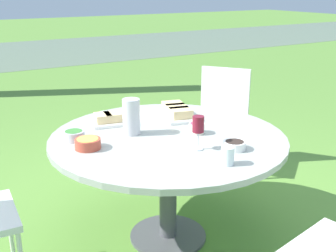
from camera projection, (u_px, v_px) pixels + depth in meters
The scene contains 12 objects.
ground_plane at pixel (168, 236), 2.78m from camera, with size 40.00×40.00×0.00m, color #5B8C38.
dining_table at pixel (168, 149), 2.58m from camera, with size 1.43×1.43×0.71m.
chair_far_back at pixel (221, 111), 3.71m from camera, with size 0.60×0.60×0.89m.
water_pitcher at pixel (131, 117), 2.54m from camera, with size 0.11×0.11×0.22m.
wine_glass at pixel (198, 126), 2.29m from camera, with size 0.06×0.06×0.19m.
platter_bread_main at pixel (177, 111), 2.91m from camera, with size 0.29×0.41×0.08m.
platter_charcuterie at pixel (110, 119), 2.76m from camera, with size 0.32×0.23×0.07m.
bowl_fries at pixel (88, 143), 2.34m from camera, with size 0.14×0.14×0.06m.
bowl_salad at pixel (74, 135), 2.46m from camera, with size 0.12×0.12×0.06m.
bowl_olives at pixel (234, 145), 2.33m from camera, with size 0.12×0.12×0.05m.
bowl_dip_red at pixel (197, 128), 2.58m from camera, with size 0.10×0.10×0.06m.
cup_water_near at pixel (228, 156), 2.13m from camera, with size 0.07×0.07×0.09m.
Camera 1 is at (-1.23, -2.06, 1.57)m, focal length 45.00 mm.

